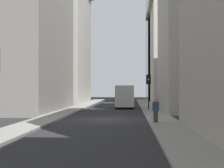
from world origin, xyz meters
TOP-DOWN VIEW (x-y plane):
  - ground_plane at (0.00, 0.00)m, footprint 135.00×135.00m
  - sidewalk_right at (0.00, 4.50)m, footprint 90.00×2.20m
  - sidewalk_left at (0.00, -4.50)m, footprint 90.00×2.20m
  - building_left_midfar at (10.17, -10.59)m, footprint 12.46×10.50m
  - building_left_far at (31.96, -10.59)m, footprint 16.26×10.50m
  - building_right_midfar at (9.43, 10.59)m, footprint 17.15×10.50m
  - building_right_far at (30.10, 10.59)m, footprint 16.43×10.50m
  - delivery_truck at (15.93, -1.40)m, footprint 6.46×2.25m
  - sedan_white at (25.29, -1.40)m, footprint 4.30×1.78m
  - traffic_light_midblock at (10.92, -4.15)m, footprint 0.43×0.52m
  - pedestrian at (-3.67, -3.85)m, footprint 0.26×0.44m
  - discarded_bottle at (-0.98, -3.73)m, footprint 0.07×0.07m

SIDE VIEW (x-z plane):
  - ground_plane at x=0.00m, z-range 0.00..0.00m
  - sidewalk_right at x=0.00m, z-range 0.00..0.14m
  - sidewalk_left at x=0.00m, z-range 0.00..0.14m
  - discarded_bottle at x=-0.98m, z-range 0.11..0.38m
  - sedan_white at x=25.29m, z-range -0.04..1.37m
  - pedestrian at x=-3.67m, z-range 0.21..1.90m
  - delivery_truck at x=15.93m, z-range 0.04..2.88m
  - traffic_light_midblock at x=10.92m, z-range 1.05..4.95m
  - building_left_midfar at x=10.17m, z-range 0.01..18.18m
  - building_left_far at x=31.96m, z-range 0.01..19.12m
  - building_right_far at x=30.10m, z-range 0.01..23.79m
  - building_right_midfar at x=9.43m, z-range 0.01..24.31m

